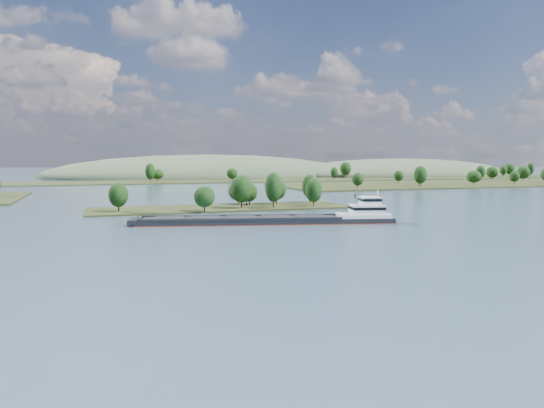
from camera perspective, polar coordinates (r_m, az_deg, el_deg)
name	(u,v)px	position (r m, az deg, el deg)	size (l,w,h in m)	color
ground	(267,229)	(150.23, -0.57, -2.66)	(1800.00, 1800.00, 0.00)	#364D5E
tree_island	(238,198)	(208.44, -3.73, 0.62)	(100.00, 33.72, 14.83)	#242D14
right_bank	(491,182)	(424.63, 22.45, 2.16)	(320.00, 90.00, 15.10)	#242D14
back_shoreline	(171,181)	(425.71, -10.78, 2.43)	(900.00, 60.00, 15.75)	#242D14
hill_east	(400,175)	(579.18, 13.56, 3.01)	(260.00, 140.00, 36.00)	#3F5037
hill_west	(208,177)	(532.68, -6.88, 2.94)	(320.00, 160.00, 44.00)	#3F5037
cargo_barge	(282,219)	(162.13, 1.12, -1.60)	(80.27, 26.82, 10.84)	black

